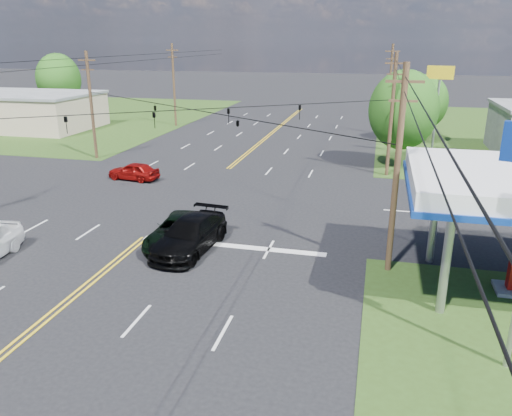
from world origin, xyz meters
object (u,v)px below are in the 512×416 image
(pickup_dkgreen, at_px, (180,232))
(suv_black, at_px, (190,235))
(retail_nw, at_px, (27,112))
(pole_ne, at_px, (392,114))
(pole_nw, at_px, (91,104))
(tree_far_l, at_px, (58,79))
(tree_right_b, at_px, (424,102))
(pole_right_far, at_px, (389,89))
(tree_right_a, at_px, (403,110))
(pole_left_far, at_px, (174,84))
(pole_se, at_px, (397,169))

(pickup_dkgreen, relative_size, suv_black, 0.95)
(retail_nw, relative_size, pole_ne, 1.68)
(pole_nw, xyz_separation_m, pickup_dkgreen, (15.28, -17.50, -4.15))
(tree_far_l, bearing_deg, retail_nw, -78.69)
(retail_nw, relative_size, pole_nw, 1.68)
(retail_nw, relative_size, tree_right_b, 2.26)
(tree_far_l, bearing_deg, pickup_dkgreen, -49.75)
(pole_right_far, distance_m, tree_far_l, 45.18)
(tree_far_l, xyz_separation_m, pickup_dkgreen, (34.28, -40.50, -4.43))
(pole_ne, bearing_deg, tree_right_a, 71.57)
(pole_left_far, distance_m, tree_far_l, 19.42)
(tree_right_a, bearing_deg, pole_se, -92.73)
(tree_right_b, bearing_deg, pole_left_far, 172.28)
(pickup_dkgreen, bearing_deg, pole_ne, 56.39)
(pole_nw, distance_m, pole_left_far, 19.00)
(pole_left_far, xyz_separation_m, pole_right_far, (26.00, 0.00, 0.00))
(tree_far_l, bearing_deg, tree_right_b, -9.37)
(tree_right_a, distance_m, suv_black, 24.00)
(retail_nw, xyz_separation_m, pole_ne, (43.00, -13.00, 2.92))
(pole_ne, height_order, suv_black, pole_ne)
(pole_right_far, distance_m, pickup_dkgreen, 38.29)
(pole_se, distance_m, pole_ne, 18.00)
(pole_ne, bearing_deg, suv_black, -118.98)
(pickup_dkgreen, bearing_deg, tree_far_l, 128.12)
(pole_left_far, xyz_separation_m, suv_black, (16.05, -36.97, -4.33))
(pole_left_far, height_order, pickup_dkgreen, pole_left_far)
(suv_black, bearing_deg, pole_se, 5.28)
(pole_right_far, xyz_separation_m, tree_right_b, (3.50, -4.00, -0.95))
(pole_se, relative_size, pole_left_far, 0.95)
(pole_se, bearing_deg, tree_right_a, 87.27)
(pole_left_far, height_order, pole_right_far, same)
(pole_right_far, distance_m, tree_right_a, 16.03)
(pole_left_far, bearing_deg, tree_right_a, -30.65)
(retail_nw, xyz_separation_m, tree_far_l, (-2.00, 10.00, 3.19))
(pole_nw, relative_size, tree_far_l, 1.09)
(pickup_dkgreen, bearing_deg, pole_nw, 129.00)
(tree_far_l, bearing_deg, tree_right_a, -23.50)
(pickup_dkgreen, bearing_deg, tree_right_a, 58.12)
(tree_far_l, bearing_deg, pole_nw, -50.44)
(retail_nw, xyz_separation_m, suv_black, (33.05, -30.97, -1.16))
(tree_far_l, distance_m, pickup_dkgreen, 53.25)
(pole_nw, xyz_separation_m, pole_ne, (26.00, 0.00, 0.00))
(pole_nw, height_order, tree_right_b, pole_nw)
(pole_left_far, xyz_separation_m, tree_far_l, (-19.00, 4.00, 0.03))
(tree_right_a, bearing_deg, pickup_dkgreen, -119.75)
(pole_nw, relative_size, pole_left_far, 0.95)
(pole_se, bearing_deg, tree_far_l, 137.66)
(pole_se, relative_size, pole_right_far, 0.95)
(pole_right_far, bearing_deg, pole_se, -90.00)
(pole_nw, distance_m, tree_right_a, 27.17)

